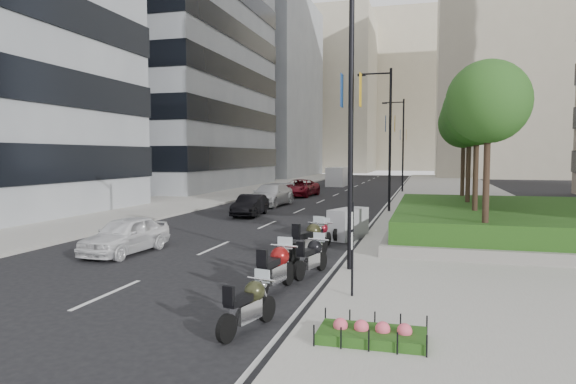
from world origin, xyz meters
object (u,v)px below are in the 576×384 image
at_px(motorcycle_1, 276,269).
at_px(car_c, 270,195).
at_px(parking_sign, 352,244).
at_px(car_b, 250,205).
at_px(car_a, 126,235).
at_px(lamp_post_0, 346,108).
at_px(motorcycle_0, 249,305).
at_px(motorcycle_3, 309,240).
at_px(motorcycle_5, 348,224).
at_px(car_d, 300,188).
at_px(motorcycle_6, 352,221).
at_px(lamp_post_2, 401,140).
at_px(motorcycle_4, 320,235).
at_px(lamp_post_1, 388,132).
at_px(delivery_van, 338,177).
at_px(motorcycle_2, 312,257).

relative_size(motorcycle_1, car_c, 0.44).
height_order(parking_sign, car_b, parking_sign).
distance_m(car_a, car_b, 12.43).
height_order(lamp_post_0, motorcycle_0, lamp_post_0).
bearing_deg(motorcycle_3, motorcycle_5, 10.91).
height_order(lamp_post_0, car_c, lamp_post_0).
relative_size(parking_sign, car_b, 0.65).
distance_m(parking_sign, car_d, 32.84).
distance_m(motorcycle_6, car_c, 13.39).
distance_m(lamp_post_0, car_b, 16.24).
relative_size(lamp_post_2, car_a, 2.23).
relative_size(motorcycle_3, motorcycle_4, 1.22).
bearing_deg(motorcycle_0, motorcycle_5, 13.25).
bearing_deg(motorcycle_4, lamp_post_1, 6.17).
xyz_separation_m(motorcycle_4, car_d, (-6.87, 24.48, 0.22)).
bearing_deg(motorcycle_6, car_a, 147.60).
bearing_deg(car_a, car_d, 94.09).
height_order(motorcycle_1, motorcycle_5, motorcycle_5).
xyz_separation_m(motorcycle_6, car_d, (-7.47, 19.96, 0.23)).
height_order(car_a, car_b, car_a).
distance_m(lamp_post_2, car_a, 35.20).
bearing_deg(car_c, car_a, -85.39).
relative_size(parking_sign, motorcycle_4, 1.28).
xyz_separation_m(motorcycle_5, delivery_van, (-6.93, 38.16, 0.36)).
bearing_deg(delivery_van, lamp_post_0, -78.68).
bearing_deg(car_b, car_c, 93.34).
height_order(motorcycle_3, car_a, car_a).
xyz_separation_m(motorcycle_6, car_c, (-7.47, 11.11, 0.26)).
height_order(lamp_post_1, lamp_post_2, same).
bearing_deg(lamp_post_0, delivery_van, 99.89).
bearing_deg(motorcycle_6, lamp_post_0, -161.26).
xyz_separation_m(car_b, car_c, (-0.63, 6.18, 0.15)).
relative_size(lamp_post_1, motorcycle_5, 3.79).
height_order(motorcycle_0, motorcycle_3, motorcycle_3).
bearing_deg(car_d, lamp_post_2, 41.34).
height_order(motorcycle_0, motorcycle_5, motorcycle_5).
bearing_deg(motorcycle_0, car_d, 26.59).
distance_m(motorcycle_2, car_b, 15.59).
xyz_separation_m(lamp_post_1, car_d, (-8.46, 11.54, -4.32)).
height_order(motorcycle_3, delivery_van, delivery_van).
bearing_deg(parking_sign, car_b, 117.21).
bearing_deg(car_b, lamp_post_1, 21.51).
bearing_deg(motorcycle_3, car_d, 34.09).
distance_m(motorcycle_3, motorcycle_5, 4.60).
relative_size(parking_sign, car_c, 0.46).
xyz_separation_m(lamp_post_2, car_a, (-8.36, -33.91, -4.38)).
height_order(motorcycle_3, motorcycle_6, motorcycle_3).
xyz_separation_m(motorcycle_1, car_a, (-6.93, 3.73, 0.05)).
height_order(lamp_post_0, lamp_post_2, same).
bearing_deg(car_a, motorcycle_4, 27.53).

